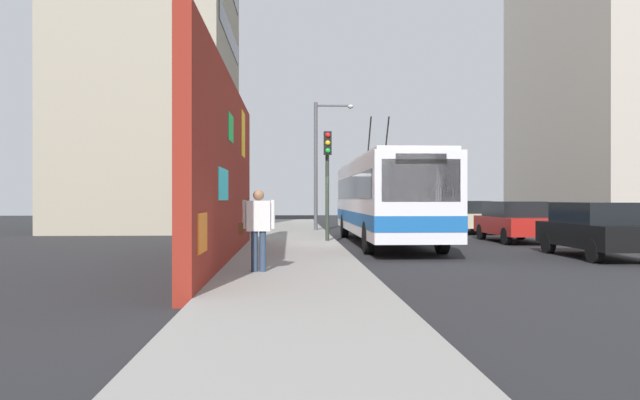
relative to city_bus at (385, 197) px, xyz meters
The scene contains 13 objects.
ground_plane 2.95m from the city_bus, 130.84° to the left, with size 80.00×80.00×0.00m, color #232326.
sidewalk_slab 4.09m from the city_bus, 114.59° to the left, with size 48.00×3.20×0.15m, color gray.
graffiti_wall 8.06m from the city_bus, 140.15° to the left, with size 12.77×0.32×4.79m.
building_far_left 17.87m from the city_bus, 43.87° to the left, with size 11.80×8.28×19.94m.
building_far_right 20.51m from the city_bus, 55.09° to the right, with size 13.29×8.82×21.02m.
city_bus is the anchor object (origin of this frame).
parked_car_black 7.46m from the city_bus, 135.36° to the right, with size 4.20×1.73×1.58m.
parked_car_red 5.35m from the city_bus, 80.52° to the right, with size 4.26×1.87×1.58m.
parked_car_champagne 8.69m from the city_bus, 37.01° to the right, with size 4.38×1.75×1.58m.
parked_car_dark_gray 13.72m from the city_bus, 22.33° to the right, with size 4.19×1.82×1.58m.
pedestrian_near_wall 10.15m from the city_bus, 155.73° to the left, with size 0.23×0.76×1.72m.
traffic_light 2.44m from the city_bus, 99.27° to the left, with size 0.49×0.28×3.99m.
street_lamp 7.78m from the city_bus, 15.59° to the left, with size 0.44×1.95×6.26m.
Camera 1 is at (-20.13, 1.68, 1.68)m, focal length 33.15 mm.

